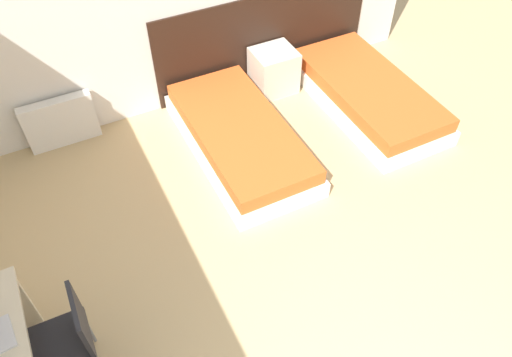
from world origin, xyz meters
TOP-DOWN VIEW (x-y plane):
  - headboard_panel at (1.09, 4.35)m, footprint 2.70×0.03m
  - bed_near_window at (0.27, 3.32)m, footprint 0.97×2.01m
  - bed_near_door at (1.90, 3.32)m, footprint 0.97×2.01m
  - nightstand at (1.09, 4.10)m, footprint 0.49×0.44m
  - radiator at (-1.36, 4.27)m, footprint 0.74×0.12m
  - chair_near_laptop at (-1.80, 1.69)m, footprint 0.44×0.44m

SIDE VIEW (x-z plane):
  - bed_near_window at x=0.27m, z-range -0.01..0.34m
  - bed_near_door at x=1.90m, z-range -0.01..0.34m
  - nightstand at x=1.09m, z-range 0.00..0.52m
  - radiator at x=-1.36m, z-range 0.00..0.55m
  - chair_near_laptop at x=-1.80m, z-range 0.07..0.93m
  - headboard_panel at x=1.09m, z-range 0.00..1.10m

